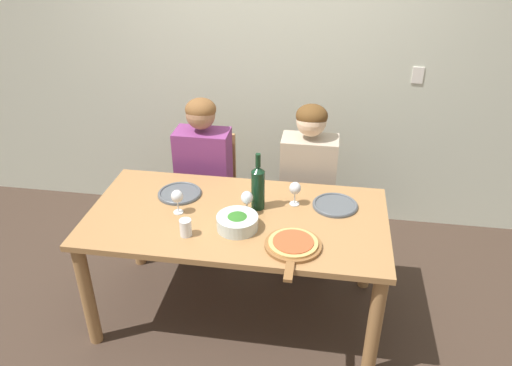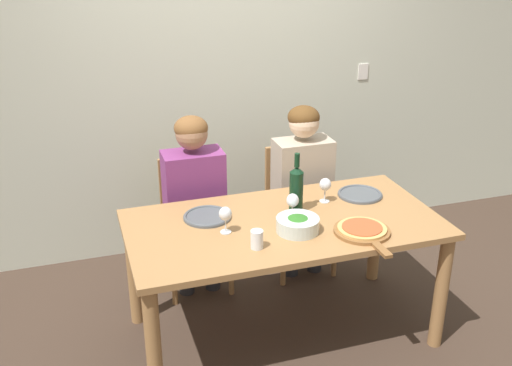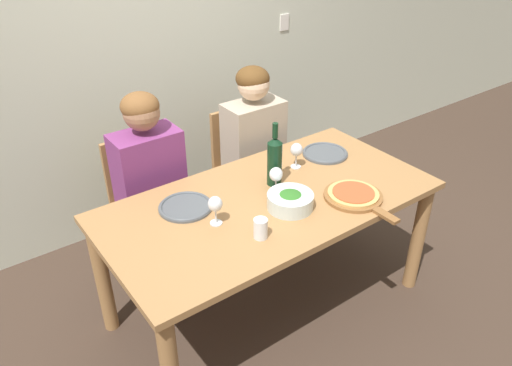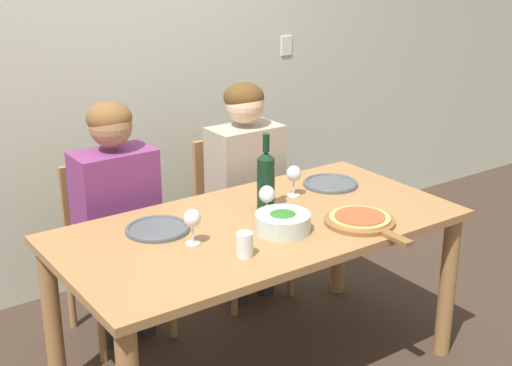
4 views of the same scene
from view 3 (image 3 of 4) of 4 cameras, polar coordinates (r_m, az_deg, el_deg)
The scene contains 16 objects.
ground_plane at distance 3.05m, azimuth 1.36°, elevation -13.61°, with size 40.00×40.00×0.00m, color #3D2D23.
back_wall at distance 3.38m, azimuth -12.31°, elevation 16.73°, with size 10.00×0.06×2.70m.
dining_table at distance 2.64m, azimuth 1.53°, elevation -3.69°, with size 1.75×0.89×0.75m.
chair_left at distance 3.13m, azimuth -12.36°, elevation -2.17°, with size 0.42×0.42×0.86m.
chair_right at distance 3.44m, azimuth -1.16°, elevation 1.81°, with size 0.42×0.42×0.86m.
person_woman at distance 2.92m, azimuth -11.99°, elevation 1.03°, with size 0.47×0.51×1.20m.
person_man at distance 3.25m, azimuth -0.09°, elevation 4.95°, with size 0.47×0.51×1.20m.
wine_bottle at distance 2.64m, azimuth 2.14°, elevation 2.65°, with size 0.08×0.08×0.36m.
broccoli_bowl at distance 2.49m, azimuth 3.93°, elevation -2.03°, with size 0.23×0.23×0.09m.
dinner_plate_left at distance 2.53m, azimuth -8.05°, elevation -2.67°, with size 0.27×0.27×0.02m.
dinner_plate_right at distance 3.03m, azimuth 7.91°, elevation 3.42°, with size 0.27×0.27×0.02m.
pizza_on_board at distance 2.63m, azimuth 11.18°, elevation -1.42°, with size 0.30×0.44×0.04m.
wine_glass_left at distance 2.35m, azimuth -4.68°, elevation -2.55°, with size 0.07×0.07×0.15m.
wine_glass_right at distance 2.83m, azimuth 4.65°, elevation 3.68°, with size 0.07×0.07×0.15m.
wine_glass_centre at distance 2.58m, azimuth 2.31°, elevation 0.85°, with size 0.07×0.07×0.15m.
water_tumbler at distance 2.28m, azimuth 0.53°, elevation -5.22°, with size 0.07×0.07×0.10m.
Camera 3 is at (-1.34, -1.71, 2.15)m, focal length 35.00 mm.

